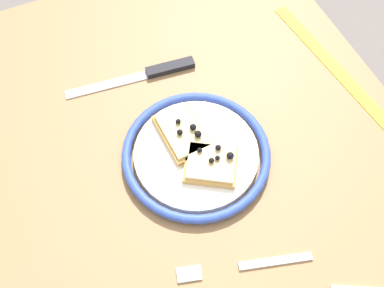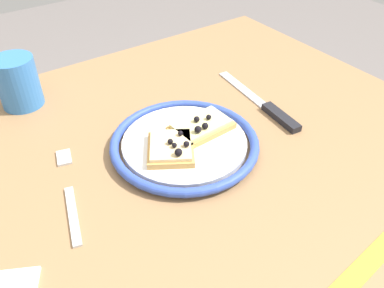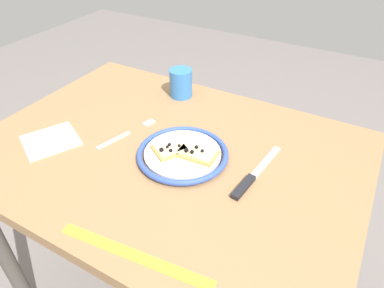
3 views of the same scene
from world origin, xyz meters
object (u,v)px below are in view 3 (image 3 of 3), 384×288
object	(u,v)px
pizza_slice_near	(197,153)
dining_table	(168,176)
napkin	(51,140)
fork	(127,133)
plate	(183,154)
knife	(250,180)
cup	(181,83)
pizza_slice_far	(170,148)
measuring_tape	(134,255)

from	to	relation	value
pizza_slice_near	dining_table	bearing A→B (deg)	178.87
napkin	fork	bearing A→B (deg)	38.67
plate	pizza_slice_near	distance (m)	0.04
knife	cup	world-z (taller)	cup
pizza_slice_far	knife	world-z (taller)	pizza_slice_far
pizza_slice_far	measuring_tape	distance (m)	0.32
fork	measuring_tape	bearing A→B (deg)	-50.44
pizza_slice_far	dining_table	bearing A→B (deg)	140.06
measuring_tape	knife	bearing A→B (deg)	63.40
fork	cup	distance (m)	0.28
pizza_slice_near	napkin	world-z (taller)	pizza_slice_near
plate	measuring_tape	world-z (taller)	plate
fork	measuring_tape	distance (m)	0.42
pizza_slice_near	cup	bearing A→B (deg)	127.49
pizza_slice_near	napkin	xyz separation A→B (m)	(-0.40, -0.13, -0.02)
pizza_slice_far	plate	bearing A→B (deg)	19.10
pizza_slice_far	knife	size ratio (longest dim) A/B	0.45
pizza_slice_near	napkin	distance (m)	0.42
plate	fork	bearing A→B (deg)	176.38
pizza_slice_near	measuring_tape	xyz separation A→B (m)	(0.03, -0.32, -0.02)
pizza_slice_far	pizza_slice_near	bearing A→B (deg)	13.57
pizza_slice_near	knife	world-z (taller)	pizza_slice_near
pizza_slice_far	measuring_tape	bearing A→B (deg)	-70.54
plate	fork	world-z (taller)	plate
knife	napkin	distance (m)	0.57
knife	fork	world-z (taller)	knife
pizza_slice_near	pizza_slice_far	xyz separation A→B (m)	(-0.07, -0.02, 0.00)
dining_table	fork	distance (m)	0.17
pizza_slice_far	cup	bearing A→B (deg)	115.64
plate	knife	distance (m)	0.19
dining_table	pizza_slice_near	world-z (taller)	pizza_slice_near
fork	napkin	size ratio (longest dim) A/B	1.39
fork	dining_table	bearing A→B (deg)	-1.83
dining_table	pizza_slice_far	world-z (taller)	pizza_slice_far
dining_table	napkin	distance (m)	0.35
pizza_slice_near	pizza_slice_far	distance (m)	0.07
plate	pizza_slice_far	xyz separation A→B (m)	(-0.03, -0.01, 0.01)
knife	dining_table	bearing A→B (deg)	178.16
pizza_slice_near	knife	bearing A→B (deg)	-2.29
pizza_slice_far	napkin	distance (m)	0.35
knife	measuring_tape	bearing A→B (deg)	-110.83
plate	pizza_slice_far	distance (m)	0.04
plate	napkin	size ratio (longest dim) A/B	1.71
dining_table	knife	xyz separation A→B (m)	(0.25, -0.01, 0.11)
dining_table	knife	world-z (taller)	knife
plate	pizza_slice_near	world-z (taller)	pizza_slice_near
plate	fork	distance (m)	0.19
pizza_slice_far	cup	world-z (taller)	cup
measuring_tape	plate	bearing A→B (deg)	97.41
knife	cup	xyz separation A→B (m)	(-0.37, 0.29, 0.04)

